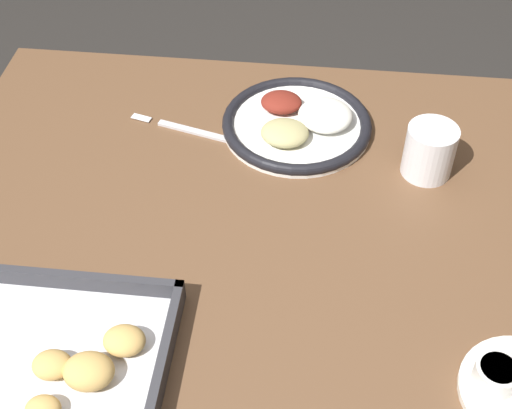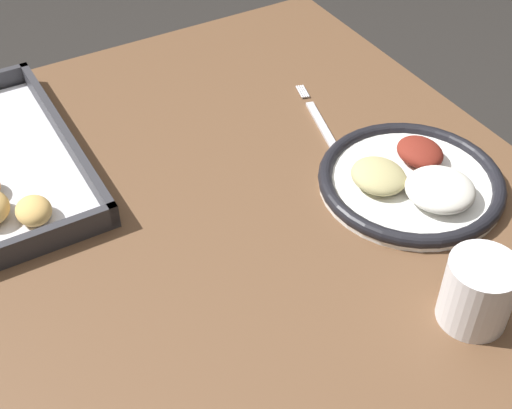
# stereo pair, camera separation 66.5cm
# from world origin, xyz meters

# --- Properties ---
(dining_table) EXTENTS (1.00, 0.83, 0.70)m
(dining_table) POSITION_xyz_m (0.00, 0.00, 0.59)
(dining_table) COLOR brown
(dining_table) RESTS_ON ground_plane
(dinner_plate) EXTENTS (0.26, 0.26, 0.04)m
(dinner_plate) POSITION_xyz_m (-0.07, -0.22, 0.72)
(dinner_plate) COLOR white
(dinner_plate) RESTS_ON dining_table
(fork) EXTENTS (0.21, 0.07, 0.00)m
(fork) POSITION_xyz_m (0.11, -0.19, 0.70)
(fork) COLOR silver
(fork) RESTS_ON dining_table
(drinking_cup) EXTENTS (0.08, 0.08, 0.09)m
(drinking_cup) POSITION_xyz_m (-0.28, -0.14, 0.75)
(drinking_cup) COLOR white
(drinking_cup) RESTS_ON dining_table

